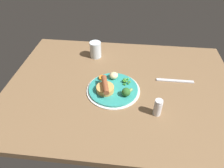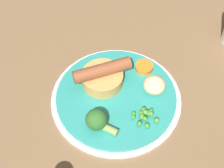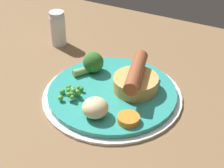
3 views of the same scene
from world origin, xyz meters
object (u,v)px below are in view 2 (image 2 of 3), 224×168
at_px(sausage_pudding, 102,76).
at_px(potato_chunk_0, 154,85).
at_px(broccoli_floret_near, 98,120).
at_px(carrot_slice_1, 144,67).
at_px(pea_pile, 145,116).
at_px(dinner_plate, 116,98).

xyz_separation_m(sausage_pudding, potato_chunk_0, (0.03, 0.10, -0.00)).
height_order(broccoli_floret_near, carrot_slice_1, broccoli_floret_near).
relative_size(broccoli_floret_near, carrot_slice_1, 1.63).
relative_size(pea_pile, carrot_slice_1, 1.38).
height_order(sausage_pudding, potato_chunk_0, sausage_pudding).
bearing_deg(carrot_slice_1, potato_chunk_0, 11.17).
height_order(broccoli_floret_near, potato_chunk_0, broccoli_floret_near).
xyz_separation_m(potato_chunk_0, carrot_slice_1, (-0.05, -0.01, -0.01)).
bearing_deg(sausage_pudding, carrot_slice_1, -177.25).
relative_size(sausage_pudding, potato_chunk_0, 2.63).
distance_m(dinner_plate, pea_pile, 0.07).
bearing_deg(sausage_pudding, potato_chunk_0, 149.48).
relative_size(broccoli_floret_near, potato_chunk_0, 1.35).
bearing_deg(broccoli_floret_near, dinner_plate, -88.22).
bearing_deg(sausage_pudding, pea_pile, 113.35).
xyz_separation_m(dinner_plate, broccoli_floret_near, (0.06, -0.04, 0.03)).
xyz_separation_m(broccoli_floret_near, potato_chunk_0, (-0.07, 0.11, -0.00)).
distance_m(sausage_pudding, carrot_slice_1, 0.09).
bearing_deg(sausage_pudding, broccoli_floret_near, 66.24).
bearing_deg(pea_pile, carrot_slice_1, 172.17).
distance_m(potato_chunk_0, carrot_slice_1, 0.06).
bearing_deg(broccoli_floret_near, sausage_pudding, -65.52).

